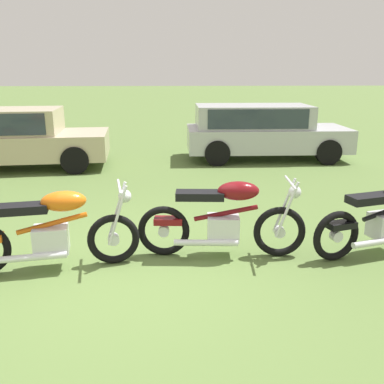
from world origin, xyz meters
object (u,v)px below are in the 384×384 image
Objects in this scene: motorcycle_orange at (51,231)px; car_beige at (14,135)px; car_silver at (260,128)px; motorcycle_maroon at (224,220)px.

motorcycle_orange is 6.08m from car_beige.
car_silver reaches higher than motorcycle_orange.
motorcycle_maroon is 6.37m from car_silver.
car_silver is (6.14, 0.83, 0.04)m from car_beige.
motorcycle_orange is 0.99× the size of motorcycle_maroon.
car_beige is at bearing 133.81° from motorcycle_maroon.
car_beige is (-4.47, 5.30, 0.30)m from motorcycle_maroon.
motorcycle_orange is at bearing -168.47° from motorcycle_maroon.
motorcycle_orange is at bearing -72.04° from car_beige.
car_silver is at bearing 78.43° from motorcycle_maroon.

